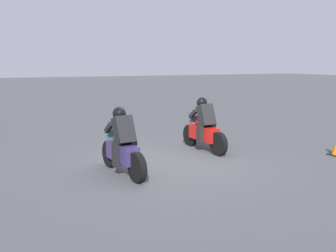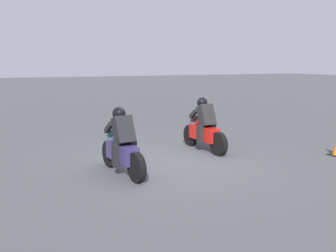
# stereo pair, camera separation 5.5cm
# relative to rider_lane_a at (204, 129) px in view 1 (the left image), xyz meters

# --- Properties ---
(ground_plane) EXTENTS (120.00, 120.00, 0.00)m
(ground_plane) POSITION_rel_rider_lane_a_xyz_m (-0.83, 1.43, -0.62)
(ground_plane) COLOR #474A4B
(rider_lane_a) EXTENTS (2.04, 0.55, 1.51)m
(rider_lane_a) POSITION_rel_rider_lane_a_xyz_m (0.00, 0.00, 0.00)
(rider_lane_a) COLOR black
(rider_lane_a) RESTS_ON ground_plane
(rider_lane_b) EXTENTS (2.04, 0.58, 1.51)m
(rider_lane_b) POSITION_rel_rider_lane_a_xyz_m (-1.21, 2.81, 0.00)
(rider_lane_b) COLOR black
(rider_lane_b) RESTS_ON ground_plane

